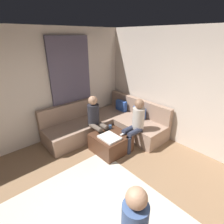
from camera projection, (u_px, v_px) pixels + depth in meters
name	position (u px, v px, depth m)	size (l,w,h in m)	color
wall_back	(213.00, 96.00, 3.59)	(6.00, 0.12, 2.70)	beige
wall_left	(16.00, 93.00, 3.81)	(0.12, 6.00, 2.70)	beige
curtain_panel	(72.00, 87.00, 4.58)	(0.06, 1.10, 2.50)	#595166
area_rug	(99.00, 223.00, 2.54)	(2.60, 2.20, 0.01)	beige
sectional_couch	(108.00, 124.00, 4.80)	(2.10, 2.55, 0.87)	#9E7F6B
ottoman	(111.00, 142.00, 4.08)	(0.76, 0.76, 0.42)	#4C2D1E
folded_blanket	(109.00, 138.00, 3.85)	(0.44, 0.36, 0.04)	white
coffee_mug	(110.00, 127.00, 4.24)	(0.08, 0.08, 0.10)	#334C72
game_remote	(123.00, 134.00, 4.01)	(0.05, 0.15, 0.02)	white
person_on_couch_back	(135.00, 122.00, 4.05)	(0.30, 0.60, 1.20)	#2D3347
person_on_couch_side	(96.00, 118.00, 4.24)	(0.60, 0.30, 1.20)	brown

